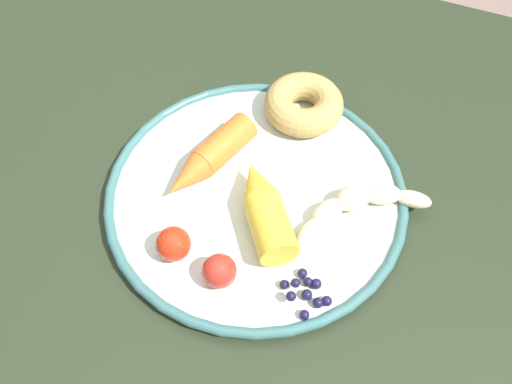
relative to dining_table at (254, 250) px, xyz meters
The scene contains 9 objects.
dining_table is the anchor object (origin of this frame).
plate 0.09m from the dining_table, 72.65° to the right, with size 0.36×0.36×0.02m.
banana 0.16m from the dining_table, 156.36° to the right, with size 0.13×0.12×0.03m.
carrot_orange 0.14m from the dining_table, 27.98° to the right, with size 0.07×0.14×0.04m.
carrot_yellow 0.11m from the dining_table, 166.75° to the left, with size 0.11×0.13×0.04m.
donut 0.20m from the dining_table, 89.46° to the right, with size 0.10×0.10×0.04m, color tan.
blueberry_pile 0.15m from the dining_table, 140.98° to the left, with size 0.06×0.05×0.02m.
tomato_near 0.15m from the dining_table, 54.31° to the left, with size 0.04×0.04×0.04m, color red.
tomato_mid 0.14m from the dining_table, 91.82° to the left, with size 0.04×0.04×0.04m, color red.
Camera 1 is at (-0.13, 0.30, 1.31)m, focal length 37.65 mm.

